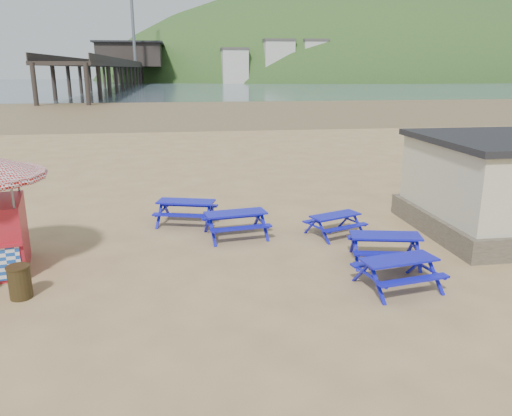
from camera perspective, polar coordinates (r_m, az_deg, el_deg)
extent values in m
plane|color=tan|center=(14.45, -4.25, -5.62)|extent=(400.00, 400.00, 0.00)
plane|color=brown|center=(68.64, -7.90, 11.12)|extent=(400.00, 400.00, 0.00)
plane|color=#43535F|center=(183.51, -8.52, 13.83)|extent=(400.00, 400.00, 0.00)
cube|color=#0014B2|center=(17.43, -8.01, 0.74)|extent=(2.09, 1.26, 0.05)
cube|color=#0014B2|center=(18.12, -7.45, 0.34)|extent=(1.95, 0.79, 0.05)
cube|color=#0014B2|center=(16.91, -8.54, -0.82)|extent=(1.95, 0.79, 0.05)
cube|color=#0014B2|center=(15.90, -2.35, -0.58)|extent=(2.04, 1.04, 0.05)
cube|color=#0014B2|center=(16.59, -2.92, -0.98)|extent=(1.97, 0.56, 0.05)
cube|color=#0014B2|center=(15.39, -1.72, -2.31)|extent=(1.97, 0.56, 0.05)
cube|color=#0014B2|center=(16.27, 9.06, -0.82)|extent=(1.78, 1.20, 0.05)
cube|color=#0014B2|center=(16.76, 7.84, -1.21)|extent=(1.63, 0.82, 0.05)
cube|color=#0014B2|center=(15.94, 10.26, -2.20)|extent=(1.63, 0.82, 0.05)
cube|color=#0014B2|center=(14.26, 14.60, -3.07)|extent=(2.03, 1.13, 0.05)
cube|color=#0014B2|center=(14.95, 14.07, -3.37)|extent=(1.93, 0.66, 0.05)
cube|color=#0014B2|center=(13.77, 15.01, -5.09)|extent=(1.93, 0.66, 0.05)
cube|color=#0014B2|center=(12.68, 16.05, -5.66)|extent=(1.95, 1.03, 0.05)
cube|color=#0014B2|center=(13.26, 14.46, -5.94)|extent=(1.87, 0.57, 0.05)
cube|color=#0014B2|center=(12.33, 17.57, -7.87)|extent=(1.87, 0.57, 0.05)
cylinder|color=#362913|center=(13.06, -25.38, -7.71)|extent=(0.51, 0.51, 0.78)
cylinder|color=#362913|center=(12.92, -25.58, -6.08)|extent=(0.55, 0.55, 0.04)
cube|color=black|center=(189.21, -14.26, 15.40)|extent=(9.00, 220.00, 0.60)
cube|color=black|center=(200.22, -14.05, 16.55)|extent=(22.00, 30.00, 8.00)
cube|color=black|center=(200.37, -14.13, 17.77)|extent=(24.00, 32.00, 0.60)
cylinder|color=slate|center=(178.60, -13.90, 19.94)|extent=(1.00, 1.00, 28.00)
ellipsoid|color=#2D4C1E|center=(260.32, 12.16, 11.93)|extent=(264.00, 144.00, 108.00)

